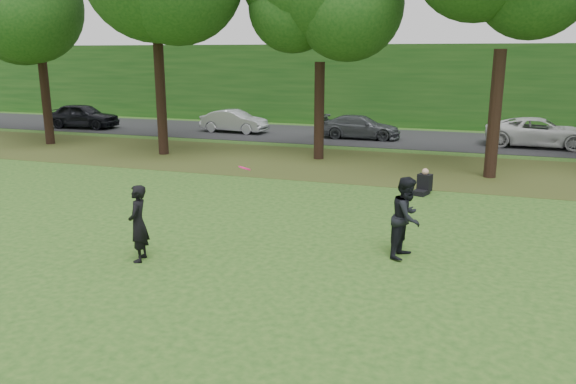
# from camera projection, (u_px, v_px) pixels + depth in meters

# --- Properties ---
(ground) EXTENTS (120.00, 120.00, 0.00)m
(ground) POSITION_uv_depth(u_px,v_px,m) (277.00, 295.00, 10.68)
(ground) COLOR #204916
(ground) RESTS_ON ground
(leaf_litter) EXTENTS (60.00, 7.00, 0.01)m
(leaf_litter) POSITION_uv_depth(u_px,v_px,m) (384.00, 167.00, 22.65)
(leaf_litter) COLOR #4E441C
(leaf_litter) RESTS_ON ground
(street) EXTENTS (70.00, 7.00, 0.02)m
(street) POSITION_uv_depth(u_px,v_px,m) (408.00, 139.00, 30.01)
(street) COLOR black
(street) RESTS_ON ground
(far_hedge) EXTENTS (70.00, 3.00, 5.00)m
(far_hedge) POSITION_uv_depth(u_px,v_px,m) (421.00, 85.00, 34.94)
(far_hedge) COLOR #164012
(far_hedge) RESTS_ON ground
(player_left) EXTENTS (0.57, 0.71, 1.72)m
(player_left) POSITION_uv_depth(u_px,v_px,m) (138.00, 223.00, 12.26)
(player_left) COLOR black
(player_left) RESTS_ON ground
(player_right) EXTENTS (0.89, 1.03, 1.84)m
(player_right) POSITION_uv_depth(u_px,v_px,m) (407.00, 217.00, 12.49)
(player_right) COLOR black
(player_right) RESTS_ON ground
(parked_cars) EXTENTS (39.04, 3.38, 1.54)m
(parked_cars) POSITION_uv_depth(u_px,v_px,m) (401.00, 128.00, 28.88)
(parked_cars) COLOR black
(parked_cars) RESTS_ON street
(frisbee) EXTENTS (0.30, 0.31, 0.15)m
(frisbee) POSITION_uv_depth(u_px,v_px,m) (245.00, 168.00, 11.96)
(frisbee) COLOR #FF1572
(frisbee) RESTS_ON ground
(seated_person) EXTENTS (0.61, 0.82, 0.83)m
(seated_person) POSITION_uv_depth(u_px,v_px,m) (424.00, 184.00, 18.30)
(seated_person) COLOR black
(seated_person) RESTS_ON ground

